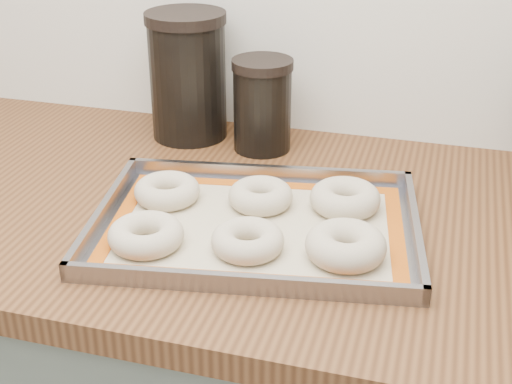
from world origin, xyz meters
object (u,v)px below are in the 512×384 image
(bagel_back_right, at_px, (345,198))
(bagel_back_mid, at_px, (261,196))
(baking_tray, at_px, (256,225))
(bagel_front_right, at_px, (346,245))
(canister_left, at_px, (188,76))
(bagel_front_mid, at_px, (248,240))
(canister_mid, at_px, (262,105))
(bagel_front_left, at_px, (146,235))
(bagel_back_left, at_px, (167,191))

(bagel_back_right, bearing_deg, bagel_back_mid, -169.00)
(baking_tray, height_order, bagel_front_right, bagel_front_right)
(bagel_back_mid, bearing_deg, canister_left, 129.93)
(bagel_front_mid, height_order, canister_mid, canister_mid)
(bagel_front_mid, distance_m, bagel_back_mid, 0.13)
(bagel_front_left, xyz_separation_m, bagel_front_mid, (0.14, 0.02, -0.00))
(bagel_back_mid, relative_size, bagel_back_right, 0.92)
(bagel_front_left, height_order, bagel_back_left, same)
(bagel_front_left, height_order, bagel_front_mid, same)
(bagel_front_left, bearing_deg, bagel_front_mid, 10.00)
(bagel_front_left, relative_size, bagel_back_left, 1.03)
(baking_tray, relative_size, bagel_front_mid, 5.12)
(bagel_back_mid, distance_m, canister_mid, 0.24)
(baking_tray, distance_m, bagel_back_mid, 0.06)
(bagel_front_right, bearing_deg, bagel_back_mid, 142.90)
(bagel_front_right, xyz_separation_m, bagel_back_right, (-0.02, 0.14, -0.00))
(bagel_back_right, bearing_deg, bagel_back_left, -170.18)
(baking_tray, distance_m, bagel_back_left, 0.16)
(bagel_front_right, relative_size, bagel_back_mid, 1.11)
(baking_tray, xyz_separation_m, bagel_front_left, (-0.13, -0.09, 0.01))
(bagel_front_right, height_order, bagel_back_right, bagel_front_right)
(bagel_front_left, distance_m, bagel_front_right, 0.27)
(bagel_front_left, relative_size, canister_left, 0.45)
(bagel_front_left, relative_size, bagel_back_mid, 1.07)
(baking_tray, bearing_deg, bagel_back_mid, 99.59)
(bagel_back_right, bearing_deg, bagel_front_mid, -124.56)
(bagel_front_left, height_order, canister_left, canister_left)
(baking_tray, height_order, bagel_back_mid, bagel_back_mid)
(canister_left, bearing_deg, bagel_back_left, -76.62)
(bagel_front_right, bearing_deg, canister_left, 134.68)
(bagel_front_left, xyz_separation_m, bagel_front_right, (0.27, 0.04, 0.00))
(bagel_front_left, xyz_separation_m, canister_mid, (0.06, 0.38, 0.06))
(bagel_front_right, bearing_deg, canister_mid, 121.75)
(bagel_back_left, bearing_deg, baking_tray, -14.51)
(bagel_front_right, relative_size, bagel_back_left, 1.08)
(baking_tray, xyz_separation_m, bagel_back_left, (-0.15, 0.04, 0.01))
(baking_tray, xyz_separation_m, canister_mid, (-0.07, 0.28, 0.08))
(bagel_back_left, relative_size, canister_left, 0.44)
(bagel_front_left, xyz_separation_m, canister_left, (-0.09, 0.40, 0.09))
(bagel_front_mid, bearing_deg, baking_tray, 96.48)
(baking_tray, relative_size, bagel_front_right, 4.69)
(baking_tray, relative_size, bagel_back_left, 5.04)
(bagel_front_right, bearing_deg, bagel_back_right, 99.89)
(bagel_front_right, xyz_separation_m, canister_left, (-0.35, 0.36, 0.09))
(bagel_front_right, distance_m, canister_left, 0.51)
(baking_tray, bearing_deg, canister_mid, 103.77)
(bagel_front_left, height_order, bagel_back_right, bagel_back_right)
(canister_left, height_order, canister_mid, canister_left)
(bagel_back_left, xyz_separation_m, canister_left, (-0.06, 0.27, 0.09))
(canister_left, bearing_deg, canister_mid, -8.96)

